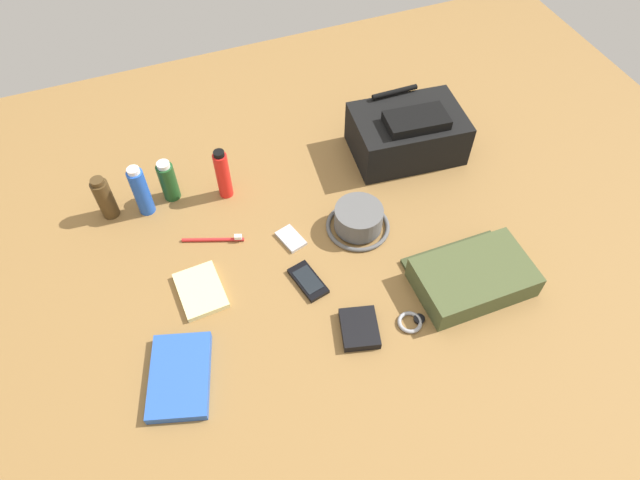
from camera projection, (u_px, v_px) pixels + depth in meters
The scene contains 15 objects.
ground_plane at pixel (320, 251), 1.54m from camera, with size 2.64×2.02×0.02m, color olive.
backpack at pixel (407, 133), 1.71m from camera, with size 0.35×0.26×0.17m.
toiletry_pouch at pixel (472, 276), 1.43m from camera, with size 0.29×0.23×0.07m.
bucket_hat at pixel (358, 220), 1.55m from camera, with size 0.18×0.18×0.08m.
cologne_bottle at pixel (105, 198), 1.55m from camera, with size 0.05×0.05×0.14m.
deodorant_spray at pixel (141, 191), 1.55m from camera, with size 0.05×0.05×0.17m.
shampoo_bottle at pixel (168, 181), 1.60m from camera, with size 0.05×0.05×0.14m.
sunscreen_spray at pixel (223, 174), 1.59m from camera, with size 0.04×0.04×0.17m.
paperback_novel at pixel (180, 376), 1.29m from camera, with size 0.19×0.24×0.03m.
cell_phone at pixel (308, 281), 1.46m from camera, with size 0.08×0.13×0.01m.
media_player at pixel (291, 239), 1.55m from camera, with size 0.07×0.10×0.01m.
wristwatch at pixel (411, 322), 1.38m from camera, with size 0.07×0.06×0.01m.
toothbrush at pixel (217, 239), 1.54m from camera, with size 0.17×0.07×0.02m.
wallet at pixel (361, 328), 1.37m from camera, with size 0.09×0.11×0.02m, color black.
notepad at pixel (201, 291), 1.44m from camera, with size 0.11×0.15×0.02m, color beige.
Camera 1 is at (-0.33, -0.85, 1.23)m, focal length 31.19 mm.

